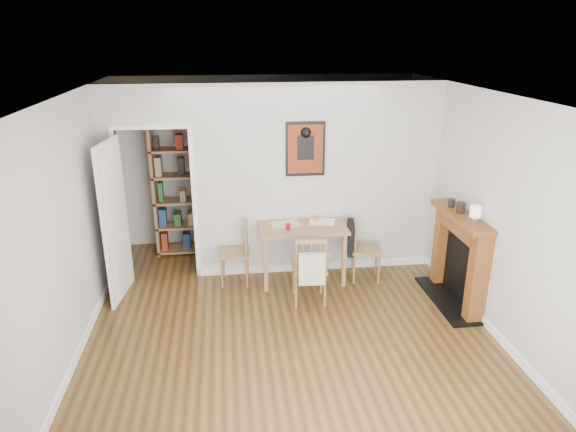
{
  "coord_description": "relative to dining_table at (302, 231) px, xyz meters",
  "views": [
    {
      "loc": [
        -0.64,
        -5.18,
        3.19
      ],
      "look_at": [
        0.08,
        0.6,
        1.1
      ],
      "focal_mm": 32.0,
      "sensor_mm": 36.0,
      "label": 1
    }
  ],
  "objects": [
    {
      "name": "chair_right",
      "position": [
        0.84,
        -0.1,
        -0.25
      ],
      "size": [
        0.54,
        0.49,
        0.85
      ],
      "color": "olive",
      "rests_on": "ground"
    },
    {
      "name": "red_glass",
      "position": [
        -0.21,
        -0.15,
        0.14
      ],
      "size": [
        0.06,
        0.06,
        0.08
      ],
      "primitive_type": "cylinder",
      "color": "maroon",
      "rests_on": "dining_table"
    },
    {
      "name": "ground",
      "position": [
        -0.33,
        -1.1,
        -0.69
      ],
      "size": [
        5.2,
        5.2,
        0.0
      ],
      "primitive_type": "plane",
      "color": "brown",
      "rests_on": "ground"
    },
    {
      "name": "orange_fruit",
      "position": [
        0.21,
        0.11,
        0.13
      ],
      "size": [
        0.08,
        0.08,
        0.08
      ],
      "primitive_type": "sphere",
      "color": "#E15B0B",
      "rests_on": "dining_table"
    },
    {
      "name": "ceramic_jar_a",
      "position": [
        1.79,
        -0.8,
        0.53
      ],
      "size": [
        0.11,
        0.11,
        0.13
      ],
      "primitive_type": "cylinder",
      "color": "black",
      "rests_on": "fireplace"
    },
    {
      "name": "ceramic_jar_b",
      "position": [
        1.76,
        -0.6,
        0.52
      ],
      "size": [
        0.09,
        0.09,
        0.11
      ],
      "primitive_type": "cylinder",
      "color": "black",
      "rests_on": "fireplace"
    },
    {
      "name": "notebook",
      "position": [
        0.28,
        0.06,
        0.1
      ],
      "size": [
        0.38,
        0.31,
        0.02
      ],
      "primitive_type": "cube",
      "rotation": [
        0.0,
        0.0,
        -0.22
      ],
      "color": "silver",
      "rests_on": "dining_table"
    },
    {
      "name": "room_shell",
      "position": [
        -0.23,
        0.24,
        0.61
      ],
      "size": [
        5.2,
        5.2,
        5.2
      ],
      "color": "#B9B9B7",
      "rests_on": "ground"
    },
    {
      "name": "chair_front",
      "position": [
        -0.0,
        -0.65,
        -0.23
      ],
      "size": [
        0.48,
        0.54,
        0.91
      ],
      "color": "olive",
      "rests_on": "ground"
    },
    {
      "name": "chair_left",
      "position": [
        -0.91,
        -0.0,
        -0.27
      ],
      "size": [
        0.45,
        0.45,
        0.84
      ],
      "color": "olive",
      "rests_on": "ground"
    },
    {
      "name": "fireplace",
      "position": [
        1.83,
        -0.85,
        -0.08
      ],
      "size": [
        0.45,
        1.25,
        1.16
      ],
      "color": "brown",
      "rests_on": "ground"
    },
    {
      "name": "mantel_lamp",
      "position": [
        1.79,
        -1.16,
        0.59
      ],
      "size": [
        0.13,
        0.13,
        0.2
      ],
      "color": "silver",
      "rests_on": "fireplace"
    },
    {
      "name": "placemat",
      "position": [
        -0.22,
        0.04,
        0.1
      ],
      "size": [
        0.43,
        0.35,
        0.0
      ],
      "primitive_type": "cube",
      "rotation": [
        0.0,
        0.0,
        0.16
      ],
      "color": "beige",
      "rests_on": "dining_table"
    },
    {
      "name": "dining_table",
      "position": [
        0.0,
        0.0,
        0.0
      ],
      "size": [
        1.15,
        0.73,
        0.79
      ],
      "color": "#9F6E4A",
      "rests_on": "ground"
    },
    {
      "name": "bookshelf",
      "position": [
        -1.62,
        1.13,
        0.32
      ],
      "size": [
        0.86,
        0.34,
        2.05
      ],
      "color": "#9F6E4A",
      "rests_on": "ground"
    }
  ]
}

